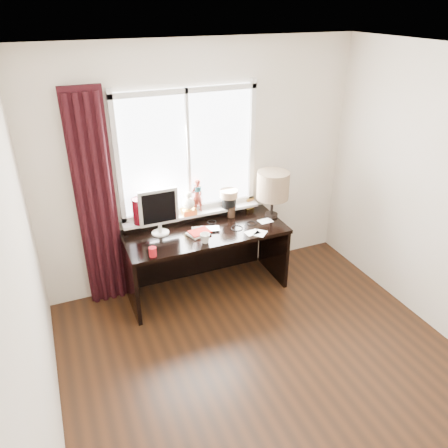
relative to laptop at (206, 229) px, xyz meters
name	(u,v)px	position (x,y,z in m)	size (l,w,h in m)	color
floor	(288,394)	(0.09, -1.63, -0.76)	(3.50, 4.00, 0.00)	#361D0E
ceiling	(320,63)	(0.09, -1.63, 1.84)	(3.50, 4.00, 0.00)	white
wall_back	(201,168)	(0.09, 0.37, 0.54)	(3.50, 2.60, 0.00)	beige
wall_left	(29,327)	(-1.66, -1.63, 0.54)	(4.00, 2.60, 0.00)	beige
laptop	(206,229)	(0.00, 0.00, 0.00)	(0.29, 0.19, 0.02)	silver
mug	(205,238)	(-0.10, -0.23, 0.04)	(0.10, 0.10, 0.10)	white
red_cup	(153,252)	(-0.64, -0.29, 0.04)	(0.07, 0.07, 0.09)	#A61118
window	(189,172)	(-0.06, 0.31, 0.54)	(1.52, 0.22, 1.40)	white
curtain	(96,205)	(-1.04, 0.27, 0.35)	(0.38, 0.09, 2.25)	black
desk	(203,246)	(-0.01, 0.09, -0.26)	(1.70, 0.70, 0.75)	black
monitor	(159,209)	(-0.46, 0.12, 0.27)	(0.40, 0.18, 0.49)	beige
notebook_stack	(199,233)	(-0.09, -0.04, 0.00)	(0.26, 0.22, 0.03)	beige
brush_holder	(231,211)	(0.38, 0.20, 0.05)	(0.09, 0.09, 0.25)	black
icon_frame	(250,204)	(0.66, 0.29, 0.05)	(0.10, 0.04, 0.13)	gold
table_lamp	(273,186)	(0.79, 0.03, 0.35)	(0.35, 0.35, 0.52)	black
loose_papers	(259,229)	(0.53, -0.19, -0.01)	(0.41, 0.38, 0.00)	white
desk_cables	(235,225)	(0.33, -0.02, -0.01)	(0.52, 0.37, 0.01)	black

